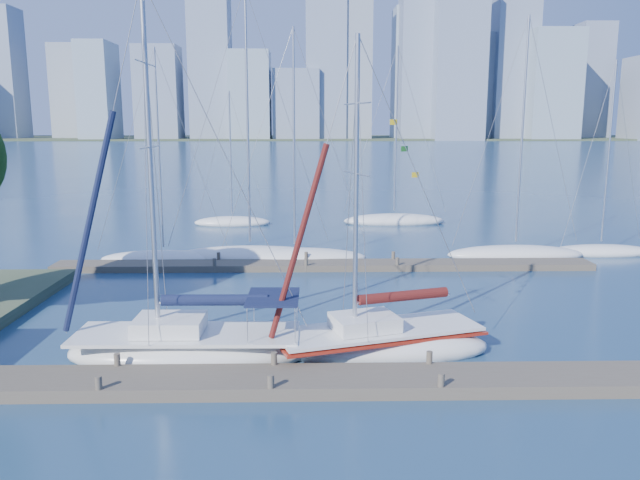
{
  "coord_description": "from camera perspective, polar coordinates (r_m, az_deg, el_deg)",
  "views": [
    {
      "loc": [
        1.1,
        -18.03,
        8.02
      ],
      "look_at": [
        1.54,
        4.0,
        3.88
      ],
      "focal_mm": 35.0,
      "sensor_mm": 36.0,
      "label": 1
    }
  ],
  "objects": [
    {
      "name": "near_dock",
      "position": [
        19.69,
        -4.35,
        -12.8
      ],
      "size": [
        26.0,
        2.0,
        0.4
      ],
      "primitive_type": "cube",
      "color": "brown",
      "rests_on": "ground"
    },
    {
      "name": "bg_boat_7",
      "position": [
        50.84,
        6.8,
        1.81
      ],
      "size": [
        8.37,
        3.07,
        14.27
      ],
      "rotation": [
        0.0,
        0.0,
        -0.08
      ],
      "color": "silver",
      "rests_on": "ground"
    },
    {
      "name": "skyline",
      "position": [
        310.47,
        2.84,
        15.64
      ],
      "size": [
        503.7,
        51.31,
        100.8
      ],
      "color": "#859AAC",
      "rests_on": "ground"
    },
    {
      "name": "ground",
      "position": [
        19.77,
        -4.34,
        -13.33
      ],
      "size": [
        700.0,
        700.0,
        0.0
      ],
      "primitive_type": "plane",
      "color": "navy",
      "rests_on": "ground"
    },
    {
      "name": "bg_boat_4",
      "position": [
        39.41,
        17.42,
        -1.19
      ],
      "size": [
        8.52,
        3.86,
        14.38
      ],
      "rotation": [
        0.0,
        0.0,
        0.2
      ],
      "color": "silver",
      "rests_on": "ground"
    },
    {
      "name": "sailboat_navy",
      "position": [
        22.0,
        -12.08,
        -8.16
      ],
      "size": [
        8.29,
        2.8,
        12.98
      ],
      "rotation": [
        0.0,
        0.0,
        -0.01
      ],
      "color": "silver",
      "rests_on": "ground"
    },
    {
      "name": "bg_boat_6",
      "position": [
        50.37,
        -8.01,
        1.65
      ],
      "size": [
        6.39,
        4.14,
        10.76
      ],
      "rotation": [
        0.0,
        0.0,
        -0.38
      ],
      "color": "silver",
      "rests_on": "ground"
    },
    {
      "name": "sailboat_maroon",
      "position": [
        22.27,
        5.34,
        -8.05
      ],
      "size": [
        8.19,
        4.74,
        11.38
      ],
      "rotation": [
        0.0,
        0.0,
        0.3
      ],
      "color": "silver",
      "rests_on": "ground"
    },
    {
      "name": "bg_boat_1",
      "position": [
        37.18,
        -6.38,
        -1.41
      ],
      "size": [
        9.73,
        4.13,
        15.84
      ],
      "rotation": [
        0.0,
        0.0,
        0.18
      ],
      "color": "silver",
      "rests_on": "ground"
    },
    {
      "name": "bg_boat_0",
      "position": [
        37.65,
        -14.07,
        -1.61
      ],
      "size": [
        7.61,
        3.22,
        12.46
      ],
      "rotation": [
        0.0,
        0.0,
        0.17
      ],
      "color": "silver",
      "rests_on": "ground"
    },
    {
      "name": "far_shore",
      "position": [
        338.13,
        -1.34,
        9.28
      ],
      "size": [
        800.0,
        100.0,
        1.5
      ],
      "primitive_type": "cube",
      "color": "#38472D",
      "rests_on": "ground"
    },
    {
      "name": "bg_boat_5",
      "position": [
        42.3,
        24.27,
        -0.93
      ],
      "size": [
        6.82,
        4.27,
        11.98
      ],
      "rotation": [
        0.0,
        0.0,
        0.39
      ],
      "color": "silver",
      "rests_on": "ground"
    },
    {
      "name": "far_dock",
      "position": [
        34.94,
        0.37,
        -2.33
      ],
      "size": [
        30.0,
        1.8,
        0.36
      ],
      "primitive_type": "cube",
      "color": "brown",
      "rests_on": "ground"
    },
    {
      "name": "bg_boat_2",
      "position": [
        36.73,
        -2.31,
        -1.55
      ],
      "size": [
        8.52,
        2.62,
        13.63
      ],
      "rotation": [
        0.0,
        0.0,
        0.03
      ],
      "color": "silver",
      "rests_on": "ground"
    }
  ]
}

